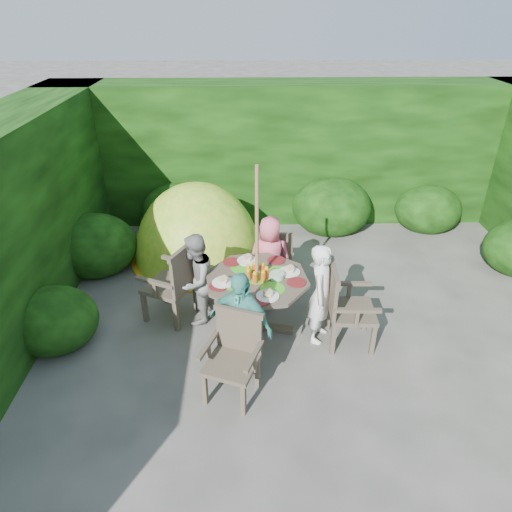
{
  "coord_description": "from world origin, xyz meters",
  "views": [
    {
      "loc": [
        -0.98,
        -4.33,
        3.76
      ],
      "look_at": [
        -0.85,
        0.8,
        0.85
      ],
      "focal_mm": 32.0,
      "sensor_mm": 36.0,
      "label": 1
    }
  ],
  "objects_px": {
    "garden_chair_front": "(234,354)",
    "child_front": "(240,325)",
    "child_left": "(196,280)",
    "garden_chair_right": "(345,305)",
    "child_right": "(321,294)",
    "garden_chair_left": "(175,282)",
    "garden_chair_back": "(275,256)",
    "patio_table": "(257,286)",
    "parasol_pole": "(257,254)",
    "dome_tent": "(199,256)",
    "child_back": "(270,258)"
  },
  "relations": [
    {
      "from": "patio_table",
      "to": "garden_chair_right",
      "type": "xyz_separation_m",
      "value": [
        1.05,
        -0.29,
        -0.1
      ]
    },
    {
      "from": "child_front",
      "to": "garden_chair_left",
      "type": "bearing_deg",
      "value": 158.99
    },
    {
      "from": "garden_chair_left",
      "to": "parasol_pole",
      "type": "bearing_deg",
      "value": 101.77
    },
    {
      "from": "patio_table",
      "to": "child_right",
      "type": "height_order",
      "value": "child_right"
    },
    {
      "from": "parasol_pole",
      "to": "child_right",
      "type": "height_order",
      "value": "parasol_pole"
    },
    {
      "from": "garden_chair_left",
      "to": "garden_chair_back",
      "type": "distance_m",
      "value": 1.58
    },
    {
      "from": "garden_chair_right",
      "to": "garden_chair_back",
      "type": "xyz_separation_m",
      "value": [
        -0.76,
        1.36,
        -0.08
      ]
    },
    {
      "from": "garden_chair_back",
      "to": "child_right",
      "type": "relative_size",
      "value": 0.67
    },
    {
      "from": "parasol_pole",
      "to": "child_front",
      "type": "height_order",
      "value": "parasol_pole"
    },
    {
      "from": "patio_table",
      "to": "child_front",
      "type": "bearing_deg",
      "value": -104.89
    },
    {
      "from": "patio_table",
      "to": "child_front",
      "type": "distance_m",
      "value": 0.8
    },
    {
      "from": "parasol_pole",
      "to": "child_right",
      "type": "relative_size",
      "value": 1.68
    },
    {
      "from": "child_right",
      "to": "child_left",
      "type": "bearing_deg",
      "value": 96.91
    },
    {
      "from": "parasol_pole",
      "to": "child_right",
      "type": "distance_m",
      "value": 0.92
    },
    {
      "from": "garden_chair_back",
      "to": "child_right",
      "type": "xyz_separation_m",
      "value": [
        0.48,
        -1.27,
        0.18
      ]
    },
    {
      "from": "parasol_pole",
      "to": "garden_chair_right",
      "type": "xyz_separation_m",
      "value": [
        1.05,
        -0.29,
        -0.56
      ]
    },
    {
      "from": "patio_table",
      "to": "garden_chair_left",
      "type": "relative_size",
      "value": 1.53
    },
    {
      "from": "patio_table",
      "to": "child_front",
      "type": "relative_size",
      "value": 1.23
    },
    {
      "from": "parasol_pole",
      "to": "garden_chair_right",
      "type": "distance_m",
      "value": 1.22
    },
    {
      "from": "patio_table",
      "to": "child_left",
      "type": "relative_size",
      "value": 1.29
    },
    {
      "from": "child_back",
      "to": "garden_chair_front",
      "type": "bearing_deg",
      "value": 76.9
    },
    {
      "from": "garden_chair_right",
      "to": "child_right",
      "type": "relative_size",
      "value": 0.78
    },
    {
      "from": "parasol_pole",
      "to": "patio_table",
      "type": "bearing_deg",
      "value": -1.77
    },
    {
      "from": "garden_chair_front",
      "to": "garden_chair_left",
      "type": "bearing_deg",
      "value": 142.0
    },
    {
      "from": "dome_tent",
      "to": "child_right",
      "type": "bearing_deg",
      "value": -58.44
    },
    {
      "from": "garden_chair_back",
      "to": "child_back",
      "type": "bearing_deg",
      "value": 74.34
    },
    {
      "from": "patio_table",
      "to": "garden_chair_left",
      "type": "xyz_separation_m",
      "value": [
        -1.06,
        0.26,
        -0.08
      ]
    },
    {
      "from": "garden_chair_front",
      "to": "child_front",
      "type": "xyz_separation_m",
      "value": [
        0.07,
        0.29,
        0.16
      ]
    },
    {
      "from": "garden_chair_left",
      "to": "child_right",
      "type": "xyz_separation_m",
      "value": [
        1.83,
        -0.46,
        0.09
      ]
    },
    {
      "from": "garden_chair_left",
      "to": "garden_chair_front",
      "type": "xyz_separation_m",
      "value": [
        0.79,
        -1.32,
        -0.07
      ]
    },
    {
      "from": "child_right",
      "to": "child_back",
      "type": "xyz_separation_m",
      "value": [
        -0.57,
        0.98,
        -0.05
      ]
    },
    {
      "from": "garden_chair_front",
      "to": "dome_tent",
      "type": "xyz_separation_m",
      "value": [
        -0.65,
        2.97,
        -0.5
      ]
    },
    {
      "from": "patio_table",
      "to": "child_back",
      "type": "xyz_separation_m",
      "value": [
        0.2,
        0.77,
        -0.04
      ]
    },
    {
      "from": "child_back",
      "to": "dome_tent",
      "type": "relative_size",
      "value": 0.48
    },
    {
      "from": "garden_chair_front",
      "to": "child_back",
      "type": "xyz_separation_m",
      "value": [
        0.47,
        1.84,
        0.11
      ]
    },
    {
      "from": "patio_table",
      "to": "child_right",
      "type": "xyz_separation_m",
      "value": [
        0.77,
        -0.2,
        0.01
      ]
    },
    {
      "from": "child_right",
      "to": "garden_chair_right",
      "type": "bearing_deg",
      "value": -86.85
    },
    {
      "from": "child_right",
      "to": "child_left",
      "type": "height_order",
      "value": "child_right"
    },
    {
      "from": "garden_chair_right",
      "to": "dome_tent",
      "type": "bearing_deg",
      "value": 44.18
    },
    {
      "from": "parasol_pole",
      "to": "garden_chair_front",
      "type": "height_order",
      "value": "parasol_pole"
    },
    {
      "from": "child_left",
      "to": "garden_chair_back",
      "type": "bearing_deg",
      "value": 147.85
    },
    {
      "from": "garden_chair_left",
      "to": "garden_chair_back",
      "type": "bearing_deg",
      "value": 146.27
    },
    {
      "from": "garden_chair_left",
      "to": "dome_tent",
      "type": "xyz_separation_m",
      "value": [
        0.14,
        1.65,
        -0.56
      ]
    },
    {
      "from": "child_left",
      "to": "child_front",
      "type": "distance_m",
      "value": 1.13
    },
    {
      "from": "garden_chair_left",
      "to": "dome_tent",
      "type": "distance_m",
      "value": 1.75
    },
    {
      "from": "garden_chair_front",
      "to": "child_front",
      "type": "distance_m",
      "value": 0.34
    },
    {
      "from": "garden_chair_right",
      "to": "child_left",
      "type": "bearing_deg",
      "value": 77.25
    },
    {
      "from": "child_front",
      "to": "garden_chair_back",
      "type": "bearing_deg",
      "value": 104.2
    },
    {
      "from": "parasol_pole",
      "to": "garden_chair_back",
      "type": "bearing_deg",
      "value": 74.55
    },
    {
      "from": "garden_chair_back",
      "to": "child_left",
      "type": "distance_m",
      "value": 1.38
    }
  ]
}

